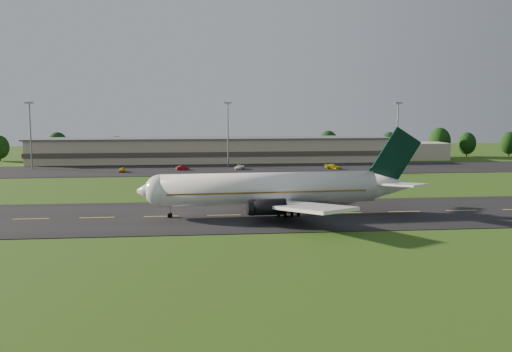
{
  "coord_description": "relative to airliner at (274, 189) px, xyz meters",
  "views": [
    {
      "loc": [
        -4.42,
        -99.24,
        19.5
      ],
      "look_at": [
        6.54,
        8.0,
        6.0
      ],
      "focal_mm": 40.0,
      "sensor_mm": 36.0,
      "label": 1
    }
  ],
  "objects": [
    {
      "name": "ground",
      "position": [
        -8.91,
        -0.04,
        -4.66
      ],
      "size": [
        360.0,
        360.0,
        0.0
      ],
      "primitive_type": "plane",
      "color": "#264711",
      "rests_on": "ground"
    },
    {
      "name": "taxiway",
      "position": [
        -8.91,
        -0.04,
        -4.61
      ],
      "size": [
        220.0,
        30.0,
        0.1
      ],
      "primitive_type": "cube",
      "color": "black",
      "rests_on": "ground"
    },
    {
      "name": "apron",
      "position": [
        -8.91,
        71.96,
        -4.61
      ],
      "size": [
        260.0,
        30.0,
        0.1
      ],
      "primitive_type": "cube",
      "color": "black",
      "rests_on": "ground"
    },
    {
      "name": "airliner",
      "position": [
        0.0,
        0.0,
        0.0
      ],
      "size": [
        51.3,
        42.13,
        15.57
      ],
      "rotation": [
        0.0,
        0.0,
        0.05
      ],
      "color": "white",
      "rests_on": "ground"
    },
    {
      "name": "terminal",
      "position": [
        -2.5,
        96.14,
        -0.67
      ],
      "size": [
        145.0,
        16.0,
        8.4
      ],
      "color": "#B8A78C",
      "rests_on": "ground"
    },
    {
      "name": "light_mast_west",
      "position": [
        -63.91,
        79.96,
        8.08
      ],
      "size": [
        2.4,
        1.2,
        20.35
      ],
      "color": "gray",
      "rests_on": "ground"
    },
    {
      "name": "light_mast_centre",
      "position": [
        -3.91,
        79.96,
        8.08
      ],
      "size": [
        2.4,
        1.2,
        20.35
      ],
      "color": "gray",
      "rests_on": "ground"
    },
    {
      "name": "light_mast_east",
      "position": [
        51.09,
        79.96,
        8.08
      ],
      "size": [
        2.4,
        1.2,
        20.35
      ],
      "color": "gray",
      "rests_on": "ground"
    },
    {
      "name": "tree_line",
      "position": [
        27.11,
        106.32,
        0.62
      ],
      "size": [
        193.45,
        8.76,
        11.05
      ],
      "color": "black",
      "rests_on": "ground"
    },
    {
      "name": "service_vehicle_a",
      "position": [
        -35.34,
        68.19,
        -3.92
      ],
      "size": [
        1.57,
        3.8,
        1.29
      ],
      "primitive_type": "imported",
      "rotation": [
        0.0,
        0.0,
        0.01
      ],
      "color": "#DDA40D",
      "rests_on": "apron"
    },
    {
      "name": "service_vehicle_b",
      "position": [
        -18.03,
        71.59,
        -3.93
      ],
      "size": [
        4.05,
        2.42,
        1.26
      ],
      "primitive_type": "imported",
      "rotation": [
        0.0,
        0.0,
        1.87
      ],
      "color": "maroon",
      "rests_on": "apron"
    },
    {
      "name": "service_vehicle_c",
      "position": [
        -0.93,
        71.76,
        -3.89
      ],
      "size": [
        3.68,
        5.27,
        1.34
      ],
      "primitive_type": "imported",
      "rotation": [
        0.0,
        0.0,
        -0.34
      ],
      "color": "silver",
      "rests_on": "apron"
    },
    {
      "name": "service_vehicle_d",
      "position": [
        27.57,
        69.45,
        -3.82
      ],
      "size": [
        5.42,
        4.48,
        1.48
      ],
      "primitive_type": "imported",
      "rotation": [
        0.0,
        0.0,
        1.01
      ],
      "color": "#CFBD0C",
      "rests_on": "apron"
    }
  ]
}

